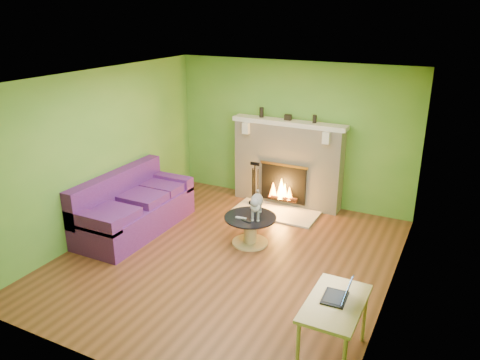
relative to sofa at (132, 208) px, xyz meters
The scene contains 22 objects.
floor 1.90m from the sofa, ahead, with size 5.00×5.00×0.00m, color #593019.
ceiling 2.91m from the sofa, ahead, with size 5.00×5.00×0.00m, color white.
wall_back 3.14m from the sofa, 51.82° to the left, with size 5.00×5.00×0.00m, color #4B8B2D.
wall_front 3.36m from the sofa, 54.89° to the right, with size 5.00×5.00×0.00m, color #4B8B2D.
wall_left 1.02m from the sofa, 160.45° to the right, with size 5.00×5.00×0.00m, color #4B8B2D.
wall_right 4.21m from the sofa, ahead, with size 5.00×5.00×0.00m, color #4B8B2D.
window_frame 4.39m from the sofa, 14.24° to the right, with size 1.20×1.20×0.00m, color silver.
window_pane 4.38m from the sofa, 14.27° to the right, with size 1.06×1.06×0.00m, color white.
fireplace 2.89m from the sofa, 49.53° to the left, with size 2.10×0.46×1.58m.
hearth 2.52m from the sofa, 41.81° to the left, with size 1.50×0.75×0.03m, color beige.
mantel 3.08m from the sofa, 49.26° to the left, with size 2.10×0.28×0.08m, color beige.
sofa is the anchor object (origin of this frame).
coffee_table 1.99m from the sofa, 11.83° to the left, with size 0.80×0.80×0.45m.
desk 4.10m from the sofa, 21.68° to the right, with size 0.54×0.94×0.69m.
cat 2.10m from the sofa, 12.72° to the left, with size 0.24×0.66×0.41m, color slate, non-canonical shape.
remote_silver 1.87m from the sofa, ahead, with size 0.17×0.04×0.02m, color #969699.
remote_black 1.98m from the sofa, ahead, with size 0.16×0.04×0.02m, color black.
laptop 4.08m from the sofa, 21.13° to the right, with size 0.27×0.31×0.23m, color black, non-canonical shape.
fire_tools 2.27m from the sofa, 52.93° to the left, with size 0.22×0.22×0.81m, color black, non-canonical shape.
mantel_vase_left 2.86m from the sofa, 59.01° to the left, with size 0.08×0.08×0.18m, color black.
mantel_vase_right 3.43m from the sofa, 43.31° to the left, with size 0.07×0.07×0.14m, color black.
mantel_box 3.12m from the sofa, 50.09° to the left, with size 0.12×0.08×0.10m, color black.
Camera 1 is at (2.88, -5.32, 3.43)m, focal length 35.00 mm.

